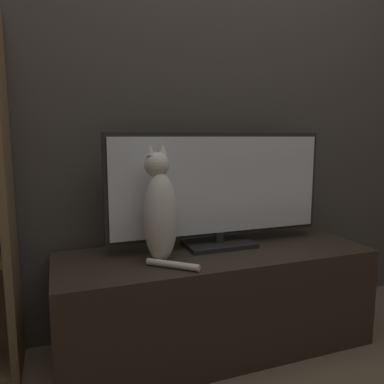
% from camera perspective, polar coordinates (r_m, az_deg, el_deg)
% --- Properties ---
extents(wall_back, '(4.80, 0.05, 2.60)m').
position_cam_1_polar(wall_back, '(1.93, 0.18, 18.29)').
color(wall_back, '#47423D').
rests_on(wall_back, ground_plane).
extents(tv_stand, '(1.41, 0.49, 0.46)m').
position_cam_1_polar(tv_stand, '(1.80, 3.54, -15.97)').
color(tv_stand, '#33281E').
rests_on(tv_stand, ground_plane).
extents(tv, '(1.06, 0.19, 0.53)m').
position_cam_1_polar(tv, '(1.74, 4.18, 0.42)').
color(tv, black).
rests_on(tv, tv_stand).
extents(cat, '(0.20, 0.26, 0.48)m').
position_cam_1_polar(cat, '(1.53, -4.92, -2.98)').
color(cat, silver).
rests_on(cat, tv_stand).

